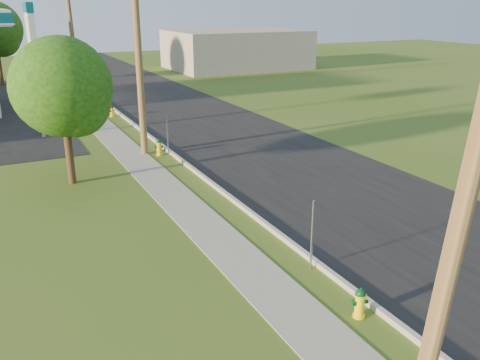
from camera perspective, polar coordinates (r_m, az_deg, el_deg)
name	(u,v)px	position (r m, az deg, el deg)	size (l,w,h in m)	color
road	(318,181)	(20.70, 8.72, -0.15)	(8.00, 120.00, 0.02)	black
curb	(228,196)	(18.77, -1.36, -1.78)	(0.15, 120.00, 0.15)	#A6A498
sidewalk	(184,205)	(18.17, -6.36, -2.83)	(1.50, 120.00, 0.03)	gray
utility_pole_near	(477,149)	(8.22, 25.04, 3.17)	(1.40, 0.32, 9.48)	brown
utility_pole_mid	(138,47)	(23.79, -11.38, 14.44)	(1.40, 0.32, 9.80)	brown
utility_pole_far	(72,31)	(41.40, -18.37, 15.59)	(1.40, 0.32, 9.50)	brown
sign_post_near	(312,235)	(13.66, 8.12, -6.17)	(0.05, 0.04, 2.00)	gray
sign_post_mid	(168,136)	(23.74, -8.12, 4.91)	(0.05, 0.04, 2.00)	gray
sign_post_far	(108,95)	(35.30, -14.59, 9.21)	(0.05, 0.04, 2.00)	gray
price_pylon	(31,32)	(28.50, -22.41, 15.13)	(0.34, 2.04, 6.85)	gray
distant_building	(237,49)	(56.84, -0.39, 14.46)	(14.00, 10.00, 4.00)	gray
tree_verge	(65,91)	(20.45, -19.04, 9.43)	(3.78, 3.78, 5.73)	#372318
hydrant_near	(360,303)	(12.19, 13.31, -13.27)	(0.39, 0.35, 0.76)	yellow
hydrant_mid	(159,147)	(24.20, -9.07, 3.67)	(0.42, 0.38, 0.81)	yellow
hydrant_far	(112,111)	(33.20, -14.21, 7.51)	(0.39, 0.35, 0.75)	yellow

